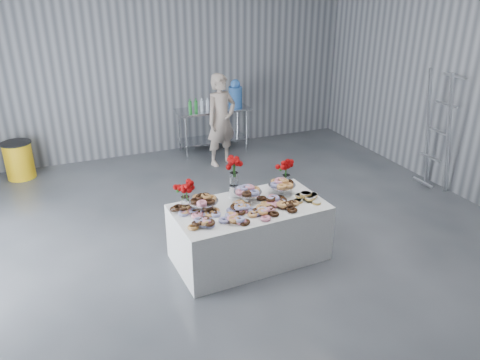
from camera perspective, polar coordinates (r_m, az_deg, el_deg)
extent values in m
plane|color=#383A3F|center=(6.15, 1.55, -9.84)|extent=(9.00, 9.00, 0.00)
cube|color=gray|center=(9.50, -9.85, 15.01)|extent=(8.00, 0.04, 4.00)
cube|color=white|center=(6.03, 1.13, -6.39)|extent=(1.95, 1.09, 0.75)
cube|color=silver|center=(9.61, -3.36, 8.57)|extent=(1.50, 0.60, 0.04)
cube|color=silver|center=(9.79, -3.27, 5.01)|extent=(1.40, 0.55, 0.03)
cylinder|color=silver|center=(9.33, -6.55, 5.08)|extent=(0.04, 0.04, 0.86)
cylinder|color=silver|center=(9.74, 0.82, 6.06)|extent=(0.04, 0.04, 0.86)
cylinder|color=silver|center=(9.78, -7.40, 5.94)|extent=(0.04, 0.04, 0.86)
cylinder|color=silver|center=(10.18, -0.30, 6.85)|extent=(0.04, 0.04, 0.86)
cylinder|color=silver|center=(5.74, -4.43, -3.13)|extent=(0.06, 0.06, 0.12)
cylinder|color=silver|center=(5.72, -4.45, -2.55)|extent=(0.36, 0.36, 0.01)
cylinder|color=silver|center=(5.96, 0.95, -2.01)|extent=(0.06, 0.06, 0.12)
cylinder|color=silver|center=(5.93, 0.95, -1.45)|extent=(0.36, 0.36, 0.01)
cylinder|color=silver|center=(6.18, 5.11, -1.13)|extent=(0.06, 0.06, 0.12)
cylinder|color=silver|center=(6.15, 5.13, -0.58)|extent=(0.36, 0.36, 0.01)
cylinder|color=white|center=(5.76, -6.66, -2.83)|extent=(0.11, 0.11, 0.18)
cylinder|color=#1E5919|center=(5.70, -6.72, -1.66)|extent=(0.04, 0.04, 0.18)
cylinder|color=white|center=(6.35, 5.61, -0.12)|extent=(0.11, 0.11, 0.18)
cylinder|color=#1E5919|center=(6.30, 5.66, 0.96)|extent=(0.04, 0.04, 0.18)
cylinder|color=silver|center=(6.08, -0.73, -1.32)|extent=(0.14, 0.14, 0.15)
cylinder|color=white|center=(6.01, -0.74, 0.11)|extent=(0.11, 0.11, 0.18)
cylinder|color=#1E5919|center=(5.96, -0.75, 1.25)|extent=(0.04, 0.04, 0.18)
cylinder|color=#3E7CD4|center=(9.72, -0.57, 10.13)|extent=(0.28, 0.28, 0.40)
sphere|color=#3E7CD4|center=(9.67, -0.58, 11.61)|extent=(0.20, 0.20, 0.20)
imported|color=#CC8C93|center=(8.89, -2.30, 7.30)|extent=(0.73, 0.58, 1.75)
cylinder|color=yellow|center=(9.30, -25.33, 2.14)|extent=(0.49, 0.49, 0.65)
cylinder|color=black|center=(9.20, -25.69, 4.09)|extent=(0.52, 0.52, 0.02)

